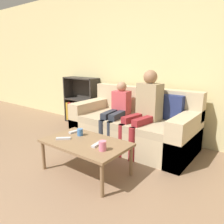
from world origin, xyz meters
name	(u,v)px	position (x,y,z in m)	size (l,w,h in m)	color
wall_back	(146,60)	(0.00, 2.88, 1.30)	(12.00, 0.06, 2.60)	beige
couch	(134,127)	(0.14, 2.31, 0.30)	(1.86, 0.91, 0.87)	tan
bookshelf	(82,106)	(-1.39, 2.72, 0.35)	(0.77, 0.28, 0.95)	#332D28
coffee_table	(86,144)	(0.13, 1.25, 0.35)	(1.01, 0.60, 0.39)	brown
person_adult	(145,106)	(0.37, 2.22, 0.68)	(0.40, 0.66, 1.17)	maroon
person_child	(117,110)	(-0.09, 2.18, 0.56)	(0.32, 0.65, 0.98)	#282D38
cup_near	(80,132)	(-0.06, 1.36, 0.43)	(0.07, 0.07, 0.09)	#3D70B2
cup_far	(103,146)	(0.45, 1.18, 0.44)	(0.08, 0.08, 0.10)	pink
tv_remote_0	(97,144)	(0.31, 1.25, 0.40)	(0.07, 0.17, 0.02)	#B7B7BC
tv_remote_1	(63,138)	(-0.12, 1.14, 0.40)	(0.16, 0.15, 0.02)	#B7B7BC
tv_remote_2	(75,131)	(-0.20, 1.40, 0.40)	(0.07, 0.18, 0.02)	#B7B7BC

